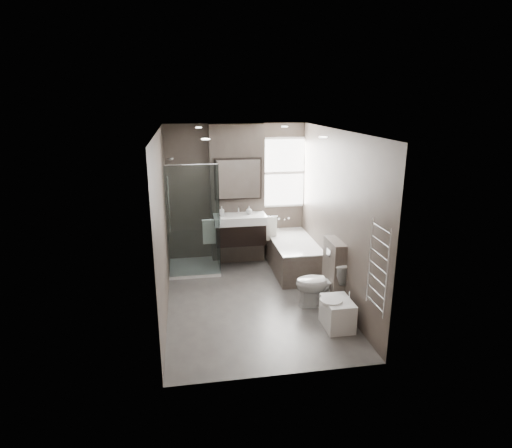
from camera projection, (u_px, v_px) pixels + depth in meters
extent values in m
cube|color=#54514D|center=(253.00, 302.00, 6.68)|extent=(2.65, 3.85, 0.05)
cube|color=silver|center=(252.00, 129.00, 5.93)|extent=(2.65, 3.85, 0.05)
cube|color=brown|center=(236.00, 193.00, 8.13)|extent=(2.65, 0.05, 2.60)
cube|color=brown|center=(282.00, 270.00, 4.49)|extent=(2.65, 0.05, 2.60)
cube|color=brown|center=(161.00, 225.00, 6.09)|extent=(0.05, 3.85, 2.60)
cube|color=brown|center=(338.00, 217.00, 6.52)|extent=(0.05, 3.85, 2.60)
cube|color=#50473F|center=(237.00, 195.00, 7.99)|extent=(1.00, 0.25, 2.60)
cube|color=black|center=(240.00, 233.00, 7.84)|extent=(0.90, 0.45, 0.38)
cube|color=white|center=(240.00, 219.00, 7.76)|extent=(0.95, 0.47, 0.15)
cylinder|color=silver|center=(239.00, 210.00, 7.88)|extent=(0.03, 0.03, 0.12)
cylinder|color=silver|center=(239.00, 208.00, 7.81)|extent=(0.02, 0.12, 0.02)
cube|color=black|center=(238.00, 179.00, 7.75)|extent=(0.86, 0.06, 0.76)
cube|color=white|center=(238.00, 179.00, 7.71)|extent=(0.80, 0.02, 0.70)
cube|color=silver|center=(209.00, 232.00, 7.71)|extent=(0.24, 0.06, 0.44)
cube|color=silver|center=(270.00, 229.00, 7.89)|extent=(0.24, 0.06, 0.44)
cube|color=white|center=(195.00, 267.00, 7.90)|extent=(0.90, 0.90, 0.06)
cube|color=white|center=(193.00, 222.00, 7.20)|extent=(0.88, 0.01, 1.94)
cube|color=white|center=(217.00, 214.00, 7.69)|extent=(0.01, 0.88, 1.94)
cylinder|color=silver|center=(169.00, 204.00, 7.49)|extent=(0.02, 0.02, 1.00)
cube|color=#50473F|center=(293.00, 256.00, 7.79)|extent=(0.75, 1.60, 0.55)
cube|color=white|center=(293.00, 241.00, 7.71)|extent=(0.75, 1.60, 0.03)
cube|color=white|center=(293.00, 245.00, 7.73)|extent=(0.61, 1.42, 0.12)
cube|color=white|center=(283.00, 173.00, 8.12)|extent=(0.98, 0.04, 1.33)
cube|color=white|center=(283.00, 173.00, 8.10)|extent=(0.90, 0.01, 1.25)
cube|color=white|center=(284.00, 173.00, 8.09)|extent=(0.90, 0.01, 0.05)
imported|color=white|center=(319.00, 283.00, 6.43)|extent=(0.75, 0.48, 0.73)
cube|color=#50473F|center=(334.00, 272.00, 6.49)|extent=(0.18, 0.55, 1.00)
cube|color=silver|center=(329.00, 253.00, 6.39)|extent=(0.01, 0.16, 0.11)
cube|color=white|center=(337.00, 314.00, 5.85)|extent=(0.36, 0.51, 0.41)
cylinder|color=white|center=(331.00, 301.00, 5.78)|extent=(0.30, 0.30, 0.05)
cylinder|color=silver|center=(350.00, 294.00, 5.80)|extent=(0.02, 0.02, 0.10)
cylinder|color=silver|center=(387.00, 275.00, 4.83)|extent=(0.03, 0.03, 1.10)
cylinder|color=silver|center=(370.00, 260.00, 5.27)|extent=(0.03, 0.03, 1.10)
cube|color=silver|center=(378.00, 267.00, 5.05)|extent=(0.02, 0.46, 1.00)
imported|color=white|center=(222.00, 211.00, 7.63)|extent=(0.08, 0.08, 0.18)
imported|color=white|center=(249.00, 210.00, 7.78)|extent=(0.12, 0.12, 0.15)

